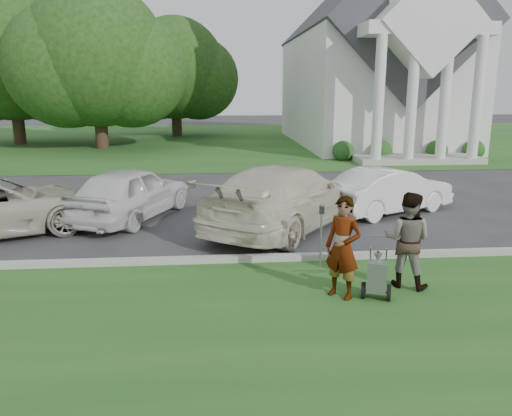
{
  "coord_description": "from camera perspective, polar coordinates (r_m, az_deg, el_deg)",
  "views": [
    {
      "loc": [
        -1.07,
        -9.48,
        3.6
      ],
      "look_at": [
        -0.3,
        0.0,
        1.32
      ],
      "focal_mm": 35.0,
      "sensor_mm": 36.0,
      "label": 1
    }
  ],
  "objects": [
    {
      "name": "ground",
      "position": [
        10.2,
        1.67,
        -7.17
      ],
      "size": [
        120.0,
        120.0,
        0.0
      ],
      "primitive_type": "plane",
      "color": "#333335",
      "rests_on": "ground"
    },
    {
      "name": "grass_strip",
      "position": [
        7.49,
        4.28,
        -15.22
      ],
      "size": [
        80.0,
        7.0,
        0.01
      ],
      "primitive_type": "cube",
      "color": "#22531C",
      "rests_on": "ground"
    },
    {
      "name": "church_lawn",
      "position": [
        36.68,
        -3.02,
        7.86
      ],
      "size": [
        80.0,
        30.0,
        0.01
      ],
      "primitive_type": "cube",
      "color": "#22531C",
      "rests_on": "ground"
    },
    {
      "name": "curb",
      "position": [
        10.69,
        1.34,
        -5.76
      ],
      "size": [
        80.0,
        0.18,
        0.15
      ],
      "primitive_type": "cube",
      "color": "#9E9E93",
      "rests_on": "ground"
    },
    {
      "name": "church",
      "position": [
        34.2,
        13.03,
        17.09
      ],
      "size": [
        9.19,
        19.0,
        24.1
      ],
      "color": "white",
      "rests_on": "ground"
    },
    {
      "name": "tree_left",
      "position": [
        32.26,
        -17.78,
        15.57
      ],
      "size": [
        10.63,
        8.4,
        9.71
      ],
      "color": "#332316",
      "rests_on": "ground"
    },
    {
      "name": "tree_far",
      "position": [
        36.88,
        -26.24,
        15.42
      ],
      "size": [
        11.64,
        9.2,
        10.73
      ],
      "color": "#332316",
      "rests_on": "ground"
    },
    {
      "name": "tree_back",
      "position": [
        39.6,
        -9.26,
        14.96
      ],
      "size": [
        9.61,
        7.6,
        8.89
      ],
      "color": "#332316",
      "rests_on": "ground"
    },
    {
      "name": "striping_cart",
      "position": [
        8.99,
        13.63,
        -7.75
      ],
      "size": [
        0.72,
        1.07,
        0.93
      ],
      "rotation": [
        0.0,
        0.0,
        -0.35
      ],
      "color": "black",
      "rests_on": "ground"
    },
    {
      "name": "person_left",
      "position": [
        8.79,
        9.9,
        -4.57
      ],
      "size": [
        0.78,
        0.77,
        1.81
      ],
      "primitive_type": "imported",
      "rotation": [
        0.0,
        0.0,
        -0.76
      ],
      "color": "#999999",
      "rests_on": "ground"
    },
    {
      "name": "person_right",
      "position": [
        9.55,
        16.89,
        -3.58
      ],
      "size": [
        1.09,
        1.03,
        1.78
      ],
      "primitive_type": "imported",
      "rotation": [
        0.0,
        0.0,
        2.58
      ],
      "color": "#999999",
      "rests_on": "ground"
    },
    {
      "name": "parking_meter_near",
      "position": [
        10.2,
        7.46,
        -2.32
      ],
      "size": [
        0.1,
        0.09,
        1.33
      ],
      "color": "gray",
      "rests_on": "ground"
    },
    {
      "name": "car_b",
      "position": [
        14.42,
        -14.14,
        1.71
      ],
      "size": [
        3.32,
        4.78,
        1.51
      ],
      "primitive_type": "imported",
      "rotation": [
        0.0,
        0.0,
        2.75
      ],
      "color": "silver",
      "rests_on": "ground"
    },
    {
      "name": "car_c",
      "position": [
        13.06,
        3.34,
        1.25
      ],
      "size": [
        5.26,
        6.03,
        1.67
      ],
      "primitive_type": "imported",
      "rotation": [
        0.0,
        0.0,
        2.52
      ],
      "color": "beige",
      "rests_on": "ground"
    },
    {
      "name": "car_d",
      "position": [
        15.24,
        14.99,
        1.97
      ],
      "size": [
        4.29,
        3.15,
        1.35
      ],
      "primitive_type": "imported",
      "rotation": [
        0.0,
        0.0,
        2.05
      ],
      "color": "white",
      "rests_on": "ground"
    }
  ]
}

